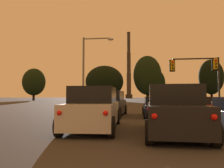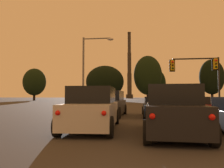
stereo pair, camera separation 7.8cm
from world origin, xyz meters
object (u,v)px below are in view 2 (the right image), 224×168
at_px(suv_left_lane_front, 110,104).
at_px(traffic_light_overhead_right, 202,70).
at_px(sedan_center_lane_front, 156,107).
at_px(smokestack, 129,72).
at_px(street_lamp, 89,65).
at_px(suv_left_lane_second, 93,109).
at_px(suv_center_lane_second, 172,111).
at_px(sedan_right_lane_front, 196,107).

bearing_deg(suv_left_lane_front, traffic_light_overhead_right, 40.01).
distance_m(sedan_center_lane_front, smokestack, 149.86).
height_order(street_lamp, smokestack, smokestack).
bearing_deg(suv_left_lane_second, suv_center_lane_second, -18.57).
xyz_separation_m(suv_left_lane_second, suv_center_lane_second, (3.29, -0.94, 0.00)).
xyz_separation_m(traffic_light_overhead_right, street_lamp, (-11.36, -0.97, 0.63)).
relative_size(suv_center_lane_second, smokestack, 0.10).
bearing_deg(suv_left_lane_second, smokestack, 89.52).
bearing_deg(suv_left_lane_second, suv_left_lane_front, 88.85).
height_order(sedan_right_lane_front, street_lamp, street_lamp).
xyz_separation_m(suv_left_lane_front, traffic_light_overhead_right, (8.40, 6.51, 3.18)).
distance_m(traffic_light_overhead_right, street_lamp, 11.42).
bearing_deg(street_lamp, smokestack, 91.01).
bearing_deg(sedan_right_lane_front, sedan_center_lane_front, -163.65).
relative_size(suv_left_lane_front, traffic_light_overhead_right, 0.93).
distance_m(traffic_light_overhead_right, smokestack, 143.30).
distance_m(suv_center_lane_second, street_lamp, 15.10).
relative_size(suv_left_lane_second, street_lamp, 0.66).
bearing_deg(suv_center_lane_second, suv_left_lane_second, 166.25).
bearing_deg(smokestack, suv_center_lane_second, -86.72).
bearing_deg(suv_left_lane_second, traffic_light_overhead_right, 55.38).
relative_size(sedan_center_lane_front, suv_left_lane_second, 0.95).
relative_size(sedan_center_lane_front, street_lamp, 0.62).
height_order(suv_left_lane_front, suv_left_lane_second, same).
relative_size(sedan_right_lane_front, street_lamp, 0.62).
distance_m(sedan_center_lane_front, street_lamp, 9.42).
bearing_deg(traffic_light_overhead_right, suv_center_lane_second, -109.35).
distance_m(sedan_right_lane_front, smokestack, 149.21).
relative_size(suv_left_lane_front, suv_center_lane_second, 1.00).
xyz_separation_m(sedan_center_lane_front, suv_center_lane_second, (0.05, -7.48, 0.23)).
height_order(sedan_right_lane_front, suv_center_lane_second, suv_center_lane_second).
bearing_deg(street_lamp, suv_center_lane_second, -63.98).
bearing_deg(traffic_light_overhead_right, smokestack, 95.59).
bearing_deg(suv_left_lane_front, suv_center_lane_second, -63.30).
relative_size(sedan_center_lane_front, smokestack, 0.09).
xyz_separation_m(sedan_right_lane_front, sedan_center_lane_front, (-2.94, -0.86, 0.00)).
xyz_separation_m(sedan_right_lane_front, street_lamp, (-9.30, 4.79, 4.05)).
relative_size(suv_left_lane_front, sedan_right_lane_front, 1.06).
relative_size(sedan_right_lane_front, suv_left_lane_second, 0.95).
height_order(suv_left_lane_second, smokestack, smokestack).
xyz_separation_m(suv_left_lane_front, sedan_right_lane_front, (6.34, 0.75, -0.23)).
bearing_deg(sedan_center_lane_front, suv_left_lane_second, -116.73).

